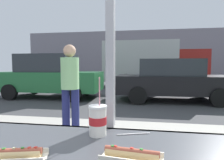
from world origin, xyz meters
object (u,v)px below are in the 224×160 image
parked_car_black (172,80)px  soda_cup_left (98,120)px  parked_car_green (50,76)px  hotdog_tray_far (14,155)px  box_truck (151,63)px  pedestrian (70,84)px  hotdog_tray_near (132,155)px

parked_car_black → soda_cup_left: bearing=-102.9°
soda_cup_left → parked_car_green: parked_car_green is taller
hotdog_tray_far → parked_car_black: bearing=75.4°
parked_car_black → hotdog_tray_far: bearing=-104.6°
soda_cup_left → box_truck: size_ratio=0.05×
parked_car_green → parked_car_black: 5.08m
parked_car_green → pedestrian: size_ratio=2.65×
box_truck → parked_car_black: bearing=-83.4°
hotdog_tray_near → hotdog_tray_far: bearing=-171.1°
soda_cup_left → box_truck: (0.91, 11.08, 0.54)m
hotdog_tray_near → pedestrian: size_ratio=0.16×
hotdog_tray_far → pedestrian: (-0.73, 2.42, 0.05)m
box_truck → pedestrian: 9.19m
soda_cup_left → hotdog_tray_near: size_ratio=1.23×
parked_car_black → pedestrian: pedestrian is taller
hotdog_tray_far → parked_car_black: size_ratio=0.06×
hotdog_tray_far → parked_car_green: parked_car_green is taller
parked_car_black → box_truck: size_ratio=0.69×
parked_car_green → box_truck: size_ratio=0.68×
parked_car_black → box_truck: box_truck is taller
parked_car_green → hotdog_tray_far: bearing=-63.2°
hotdog_tray_near → hotdog_tray_far: 0.48m
soda_cup_left → hotdog_tray_far: size_ratio=1.20×
soda_cup_left → parked_car_black: size_ratio=0.07×
hotdog_tray_far → parked_car_green: 7.44m
hotdog_tray_near → pedestrian: (-1.21, 2.35, 0.05)m
pedestrian → box_truck: bearing=77.9°
hotdog_tray_far → parked_car_green: (-3.35, 6.65, -0.06)m
hotdog_tray_near → box_truck: 11.36m
hotdog_tray_near → parked_car_black: size_ratio=0.06×
soda_cup_left → hotdog_tray_far: bearing=-131.0°
soda_cup_left → pedestrian: bearing=115.6°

